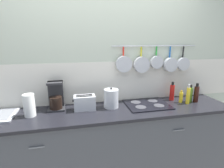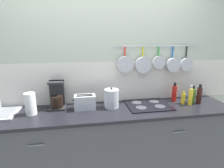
{
  "view_description": "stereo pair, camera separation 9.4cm",
  "coord_description": "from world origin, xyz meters",
  "views": [
    {
      "loc": [
        -0.37,
        -1.86,
        1.7
      ],
      "look_at": [
        0.04,
        0.0,
        1.21
      ],
      "focal_mm": 28.0,
      "sensor_mm": 36.0,
      "label": 1
    },
    {
      "loc": [
        -0.28,
        -1.88,
        1.7
      ],
      "look_at": [
        0.04,
        0.0,
        1.21
      ],
      "focal_mm": 28.0,
      "sensor_mm": 36.0,
      "label": 2
    }
  ],
  "objects": [
    {
      "name": "wall_back",
      "position": [
        0.01,
        0.34,
        1.28
      ],
      "size": [
        7.2,
        0.16,
        2.6
      ],
      "color": "#B2BCA8",
      "rests_on": "ground_plane"
    },
    {
      "name": "cabinet_base",
      "position": [
        0.0,
        -0.0,
        0.43
      ],
      "size": [
        3.0,
        0.58,
        0.87
      ],
      "color": "#3F4247",
      "rests_on": "ground_plane"
    },
    {
      "name": "countertop",
      "position": [
        0.0,
        0.0,
        0.88
      ],
      "size": [
        3.04,
        0.6,
        0.03
      ],
      "color": "black",
      "rests_on": "cabinet_base"
    },
    {
      "name": "paper_towel_roll",
      "position": [
        -0.85,
        0.02,
        1.02
      ],
      "size": [
        0.12,
        0.12,
        0.24
      ],
      "color": "white",
      "rests_on": "countertop"
    },
    {
      "name": "coffee_maker",
      "position": [
        -0.59,
        0.18,
        1.04
      ],
      "size": [
        0.19,
        0.19,
        0.33
      ],
      "color": "#262628",
      "rests_on": "countertop"
    },
    {
      "name": "toaster",
      "position": [
        -0.26,
        0.08,
        0.99
      ],
      "size": [
        0.26,
        0.15,
        0.17
      ],
      "color": "#B7BABF",
      "rests_on": "countertop"
    },
    {
      "name": "kettle",
      "position": [
        0.05,
        0.09,
        1.01
      ],
      "size": [
        0.18,
        0.18,
        0.25
      ],
      "color": "#B7BABF",
      "rests_on": "countertop"
    },
    {
      "name": "cooktop",
      "position": [
        0.51,
        0.07,
        0.91
      ],
      "size": [
        0.53,
        0.44,
        0.01
      ],
      "color": "black",
      "rests_on": "countertop"
    },
    {
      "name": "bottle_olive_oil",
      "position": [
        0.91,
        0.17,
        1.01
      ],
      "size": [
        0.06,
        0.06,
        0.25
      ],
      "color": "red",
      "rests_on": "countertop"
    },
    {
      "name": "bottle_hot_sauce",
      "position": [
        0.98,
        0.05,
        0.97
      ],
      "size": [
        0.05,
        0.05,
        0.16
      ],
      "color": "yellow",
      "rests_on": "countertop"
    },
    {
      "name": "bottle_cooking_wine",
      "position": [
        1.03,
        -0.01,
        1.02
      ],
      "size": [
        0.05,
        0.05,
        0.26
      ],
      "color": "yellow",
      "rests_on": "countertop"
    },
    {
      "name": "bottle_sesame_oil",
      "position": [
        1.1,
        0.06,
        1.0
      ],
      "size": [
        0.07,
        0.07,
        0.23
      ],
      "color": "#4C721E",
      "rests_on": "countertop"
    },
    {
      "name": "bottle_dish_soap",
      "position": [
        1.18,
        0.03,
        1.01
      ],
      "size": [
        0.06,
        0.06,
        0.25
      ],
      "color": "#33140F",
      "rests_on": "countertop"
    }
  ]
}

